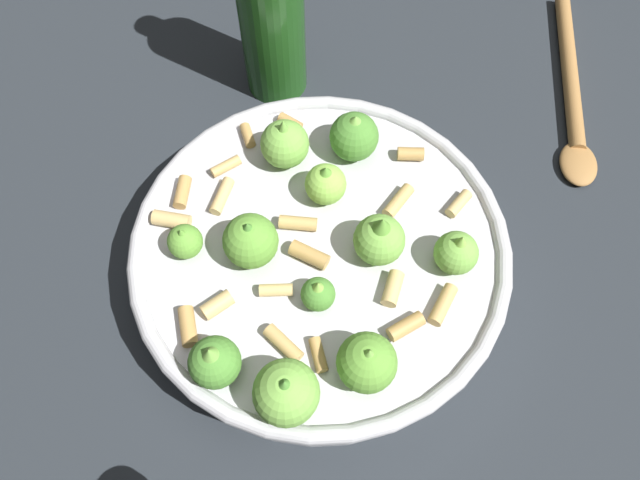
# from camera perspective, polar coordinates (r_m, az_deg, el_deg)

# --- Properties ---
(ground_plane) EXTENTS (2.40, 2.40, 0.00)m
(ground_plane) POSITION_cam_1_polar(r_m,az_deg,el_deg) (0.53, 0.00, -3.08)
(ground_plane) COLOR #23282D
(cooking_pan) EXTENTS (0.31, 0.31, 0.10)m
(cooking_pan) POSITION_cam_1_polar(r_m,az_deg,el_deg) (0.49, -0.07, -1.58)
(cooking_pan) COLOR #B7B7BC
(cooking_pan) RESTS_ON ground
(olive_oil_bottle) EXTENTS (0.06, 0.06, 0.23)m
(olive_oil_bottle) POSITION_cam_1_polar(r_m,az_deg,el_deg) (0.59, -4.74, 21.25)
(olive_oil_bottle) COLOR #1E4C19
(olive_oil_bottle) RESTS_ON ground
(wooden_spoon) EXTENTS (0.22, 0.18, 0.02)m
(wooden_spoon) POSITION_cam_1_polar(r_m,az_deg,el_deg) (0.68, 23.08, 12.77)
(wooden_spoon) COLOR #9E703D
(wooden_spoon) RESTS_ON ground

